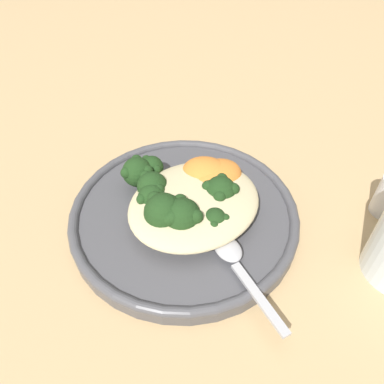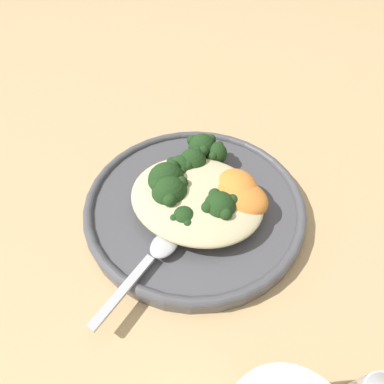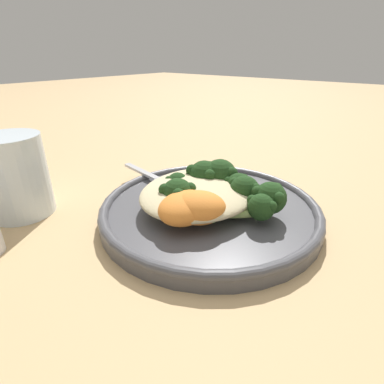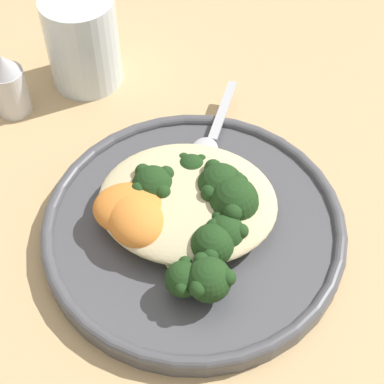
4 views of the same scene
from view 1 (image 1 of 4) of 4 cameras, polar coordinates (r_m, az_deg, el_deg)
The scene contains 14 objects.
ground_plane at distance 0.45m, azimuth -1.17°, elevation -4.32°, with size 4.00×4.00×0.00m, color tan.
plate at distance 0.44m, azimuth -0.30°, elevation -3.44°, with size 0.27×0.27×0.02m.
quinoa_mound at distance 0.42m, azimuth 0.36°, elevation -1.69°, with size 0.16×0.13×0.03m, color beige.
broccoli_stalk_0 at distance 0.46m, azimuth -5.36°, elevation 3.23°, with size 0.06×0.08×0.03m.
broccoli_stalk_1 at distance 0.46m, azimuth -7.17°, elevation 2.81°, with size 0.09×0.08×0.04m.
broccoli_stalk_2 at distance 0.44m, azimuth -4.70°, elevation 0.96°, with size 0.08×0.05×0.04m.
broccoli_stalk_3 at distance 0.43m, azimuth -5.22°, elevation -0.61°, with size 0.08×0.04×0.03m.
broccoli_stalk_4 at distance 0.41m, azimuth -3.24°, elevation -2.01°, with size 0.12×0.08×0.04m.
broccoli_stalk_5 at distance 0.41m, azimuth -1.13°, elevation -2.47°, with size 0.10×0.09×0.04m.
broccoli_stalk_6 at distance 0.41m, azimuth 2.78°, elevation -3.19°, with size 0.05×0.09×0.03m.
broccoli_stalk_7 at distance 0.43m, azimuth 3.78°, elevation 0.29°, with size 0.04×0.08×0.04m.
sweet_potato_chunk_0 at distance 0.45m, azimuth 2.22°, elevation 2.90°, with size 0.06×0.05×0.03m, color orange.
sweet_potato_chunk_1 at distance 0.45m, azimuth 3.77°, elevation 2.33°, with size 0.07×0.05×0.03m, color orange.
spoon at distance 0.39m, azimuth 6.34°, elevation -10.49°, with size 0.04×0.12×0.01m.
Camera 1 is at (-0.17, -0.24, 0.34)m, focal length 35.00 mm.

